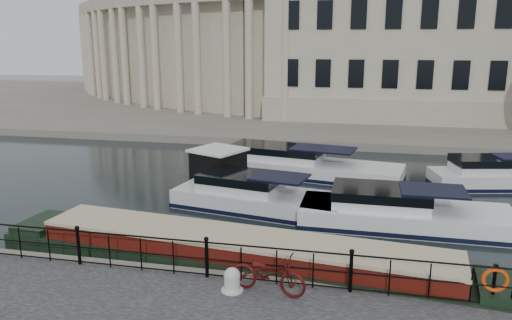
% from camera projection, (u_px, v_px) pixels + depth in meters
% --- Properties ---
extents(ground_plane, '(160.00, 160.00, 0.00)m').
position_uv_depth(ground_plane, '(228.00, 261.00, 16.44)').
color(ground_plane, black).
rests_on(ground_plane, ground).
extents(far_bank, '(120.00, 42.00, 0.55)m').
position_uv_depth(far_bank, '(325.00, 106.00, 53.44)').
color(far_bank, '#6B665B').
rests_on(far_bank, ground_plane).
extents(railing, '(24.14, 0.14, 1.22)m').
position_uv_depth(railing, '(207.00, 256.00, 14.02)').
color(railing, black).
rests_on(railing, near_quay).
extents(civic_building, '(53.55, 31.84, 16.85)m').
position_uv_depth(civic_building, '(313.00, 41.00, 47.98)').
color(civic_building, '#ADA38C').
rests_on(civic_building, far_bank).
extents(bicycle, '(2.18, 1.08, 1.10)m').
position_uv_depth(bicycle, '(268.00, 274.00, 13.17)').
color(bicycle, '#430C0B').
rests_on(bicycle, near_quay).
extents(mooring_bollard, '(0.59, 0.59, 0.67)m').
position_uv_depth(mooring_bollard, '(232.00, 280.00, 13.31)').
color(mooring_bollard, silver).
rests_on(mooring_bollard, near_quay).
extents(life_ring_post, '(0.66, 0.18, 1.08)m').
position_uv_depth(life_ring_post, '(495.00, 281.00, 12.50)').
color(life_ring_post, black).
rests_on(life_ring_post, near_quay).
extents(narrowboat, '(16.68, 4.01, 1.60)m').
position_uv_depth(narrowboat, '(240.00, 260.00, 15.67)').
color(narrowboat, black).
rests_on(narrowboat, ground_plane).
extents(harbour_hut, '(3.71, 3.47, 2.18)m').
position_uv_depth(harbour_hut, '(218.00, 172.00, 23.87)').
color(harbour_hut, '#6B665B').
rests_on(harbour_hut, ground_plane).
extents(cabin_cruisers, '(18.90, 10.53, 1.99)m').
position_uv_depth(cabin_cruisers, '(344.00, 188.00, 23.43)').
color(cabin_cruisers, silver).
rests_on(cabin_cruisers, ground_plane).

